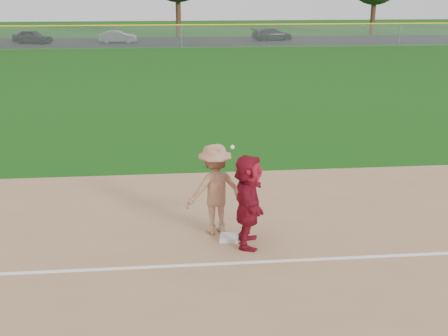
{
  "coord_description": "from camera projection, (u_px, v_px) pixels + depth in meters",
  "views": [
    {
      "loc": [
        -1.22,
        -10.91,
        5.38
      ],
      "look_at": [
        0.0,
        1.5,
        1.3
      ],
      "focal_mm": 45.0,
      "sensor_mm": 36.0,
      "label": 1
    }
  ],
  "objects": [
    {
      "name": "base_runner",
      "position": [
        248.0,
        201.0,
        11.85
      ],
      "size": [
        0.84,
        1.95,
        2.04
      ],
      "primitive_type": "imported",
      "rotation": [
        0.0,
        0.0,
        1.44
      ],
      "color": "maroon",
      "rests_on": "infield_dirt"
    },
    {
      "name": "parking_asphalt",
      "position": [
        180.0,
        42.0,
        55.61
      ],
      "size": [
        120.0,
        10.0,
        0.01
      ],
      "primitive_type": "cube",
      "color": "black",
      "rests_on": "ground"
    },
    {
      "name": "car_mid",
      "position": [
        118.0,
        37.0,
        54.19
      ],
      "size": [
        3.63,
        1.42,
        1.18
      ],
      "primitive_type": "imported",
      "rotation": [
        0.0,
        0.0,
        1.62
      ],
      "color": "#56595D",
      "rests_on": "parking_asphalt"
    },
    {
      "name": "ground",
      "position": [
        231.0,
        247.0,
        12.1
      ],
      "size": [
        160.0,
        160.0,
        0.0
      ],
      "primitive_type": "plane",
      "color": "#13490E",
      "rests_on": "ground"
    },
    {
      "name": "outfield_fence",
      "position": [
        181.0,
        25.0,
        49.32
      ],
      "size": [
        110.0,
        0.12,
        110.0
      ],
      "color": "#999EA0",
      "rests_on": "ground"
    },
    {
      "name": "first_base",
      "position": [
        229.0,
        238.0,
        12.38
      ],
      "size": [
        0.46,
        0.46,
        0.09
      ],
      "primitive_type": "cube",
      "rotation": [
        0.0,
        0.0,
        -0.16
      ],
      "color": "silver",
      "rests_on": "infield_dirt"
    },
    {
      "name": "first_base_play",
      "position": [
        215.0,
        189.0,
        12.47
      ],
      "size": [
        1.51,
        1.15,
        2.19
      ],
      "color": "gray",
      "rests_on": "infield_dirt"
    },
    {
      "name": "car_right",
      "position": [
        272.0,
        34.0,
        56.55
      ],
      "size": [
        4.47,
        2.61,
        1.22
      ],
      "primitive_type": "imported",
      "rotation": [
        0.0,
        0.0,
        1.8
      ],
      "color": "black",
      "rests_on": "parking_asphalt"
    },
    {
      "name": "car_left",
      "position": [
        33.0,
        37.0,
        53.55
      ],
      "size": [
        4.06,
        2.64,
        1.28
      ],
      "primitive_type": "imported",
      "rotation": [
        0.0,
        0.0,
        1.25
      ],
      "color": "black",
      "rests_on": "parking_asphalt"
    },
    {
      "name": "foul_line",
      "position": [
        235.0,
        263.0,
        11.34
      ],
      "size": [
        60.0,
        0.1,
        0.01
      ],
      "primitive_type": "cube",
      "color": "white",
      "rests_on": "infield_dirt"
    }
  ]
}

